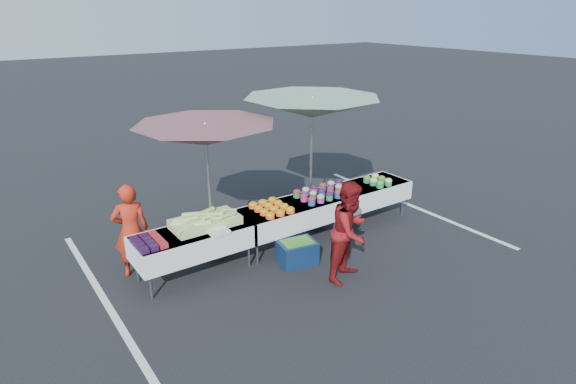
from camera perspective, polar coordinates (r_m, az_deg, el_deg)
ground at (r=8.68m, az=0.00°, el=-6.18°), size 80.00×80.00×0.00m
stripe_left at (r=7.56m, az=-20.78°, el=-12.11°), size 0.10×5.00×0.00m
stripe_right at (r=10.67m, az=14.24°, el=-1.49°), size 0.10×5.00×0.00m
table_left at (r=7.64m, az=-11.20°, el=-5.69°), size 1.86×0.81×0.75m
table_center at (r=8.43m, az=0.00°, el=-2.65°), size 1.86×0.81×0.75m
table_right at (r=9.50m, az=8.94°, el=-0.13°), size 1.86×0.81×0.75m
berry_punnets at (r=7.28m, az=-16.22°, el=-5.73°), size 0.40×0.54×0.08m
corn_pile at (r=7.65m, az=-9.81°, el=-3.42°), size 1.16×0.57×0.26m
plastic_bags at (r=7.42m, az=-8.23°, el=-4.68°), size 0.30×0.25×0.05m
carrot_bowls at (r=8.15m, az=-1.98°, el=-1.84°), size 0.55×0.69×0.11m
potato_cups at (r=8.81m, az=4.54°, el=0.10°), size 1.14×0.58×0.16m
bean_baskets at (r=9.52m, az=10.57°, el=1.36°), size 0.36×0.50×0.15m
vendor at (r=7.81m, az=-18.13°, el=-4.35°), size 0.62×0.48×1.51m
customer at (r=7.38m, az=7.42°, el=-4.62°), size 0.93×0.83×1.58m
umbrella_left at (r=7.66m, az=-9.71°, el=6.61°), size 2.68×2.68×2.32m
umbrella_right at (r=8.68m, az=2.86°, el=9.86°), size 3.12×3.12×2.53m
storage_bin at (r=7.97m, az=1.10°, el=-7.12°), size 0.67×0.54×0.40m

